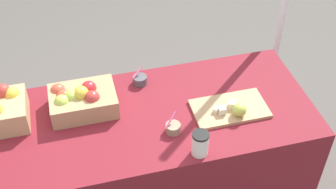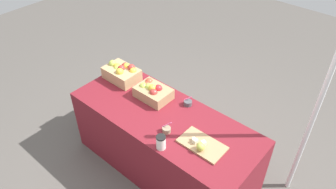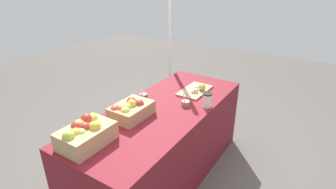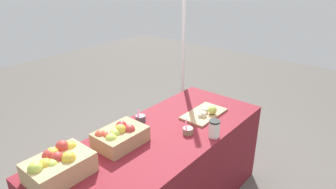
# 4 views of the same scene
# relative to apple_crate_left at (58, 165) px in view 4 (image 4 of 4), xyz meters

# --- Properties ---
(table) EXTENTS (1.90, 0.76, 0.74)m
(table) POSITION_rel_apple_crate_left_xyz_m (0.73, -0.15, -0.45)
(table) COLOR maroon
(table) RESTS_ON ground_plane
(apple_crate_left) EXTENTS (0.37, 0.26, 0.18)m
(apple_crate_left) POSITION_rel_apple_crate_left_xyz_m (0.00, 0.00, 0.00)
(apple_crate_left) COLOR tan
(apple_crate_left) RESTS_ON table
(apple_crate_middle) EXTENTS (0.35, 0.25, 0.16)m
(apple_crate_middle) POSITION_rel_apple_crate_left_xyz_m (0.46, -0.02, -0.01)
(apple_crate_middle) COLOR tan
(apple_crate_middle) RESTS_ON table
(cutting_board_front) EXTENTS (0.40, 0.23, 0.09)m
(cutting_board_front) POSITION_rel_apple_crate_left_xyz_m (1.23, -0.23, -0.06)
(cutting_board_front) COLOR tan
(cutting_board_front) RESTS_ON table
(sample_bowl_near) EXTENTS (0.08, 0.08, 0.09)m
(sample_bowl_near) POSITION_rel_apple_crate_left_xyz_m (0.81, 0.12, -0.06)
(sample_bowl_near) COLOR #4C4C51
(sample_bowl_near) RESTS_ON table
(sample_bowl_mid) EXTENTS (0.09, 0.08, 0.11)m
(sample_bowl_mid) POSITION_rel_apple_crate_left_xyz_m (0.89, -0.30, -0.06)
(sample_bowl_mid) COLOR gray
(sample_bowl_mid) RESTS_ON table
(coffee_cup) EXTENTS (0.08, 0.08, 0.13)m
(coffee_cup) POSITION_rel_apple_crate_left_xyz_m (0.98, -0.47, -0.02)
(coffee_cup) COLOR silver
(coffee_cup) RESTS_ON table
(tent_pole) EXTENTS (0.04, 0.04, 2.15)m
(tent_pole) POSITION_rel_apple_crate_left_xyz_m (1.85, 0.48, 0.25)
(tent_pole) COLOR white
(tent_pole) RESTS_ON ground_plane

